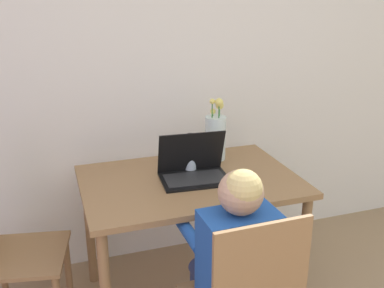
% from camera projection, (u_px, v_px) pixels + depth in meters
% --- Properties ---
extents(wall_back, '(6.40, 0.05, 2.50)m').
position_uv_depth(wall_back, '(184.00, 60.00, 2.68)').
color(wall_back, white).
rests_on(wall_back, ground_plane).
extents(dining_table, '(1.11, 0.74, 0.73)m').
position_uv_depth(dining_table, '(190.00, 195.00, 2.35)').
color(dining_table, olive).
rests_on(dining_table, ground_plane).
extents(chair_spare, '(0.47, 0.47, 0.90)m').
position_uv_depth(chair_spare, '(8.00, 250.00, 2.18)').
color(chair_spare, olive).
rests_on(chair_spare, ground_plane).
extents(person_seated, '(0.32, 0.43, 1.03)m').
position_uv_depth(person_seated, '(233.00, 253.00, 1.83)').
color(person_seated, '#1E4C9E').
rests_on(person_seated, ground_plane).
extents(laptop, '(0.36, 0.27, 0.24)m').
position_uv_depth(laptop, '(193.00, 168.00, 2.31)').
color(laptop, black).
rests_on(laptop, dining_table).
extents(flower_vase, '(0.12, 0.12, 0.36)m').
position_uv_depth(flower_vase, '(216.00, 136.00, 2.54)').
color(flower_vase, silver).
rests_on(flower_vase, dining_table).
extents(water_bottle, '(0.07, 0.07, 0.21)m').
position_uv_depth(water_bottle, '(190.00, 154.00, 2.39)').
color(water_bottle, silver).
rests_on(water_bottle, dining_table).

